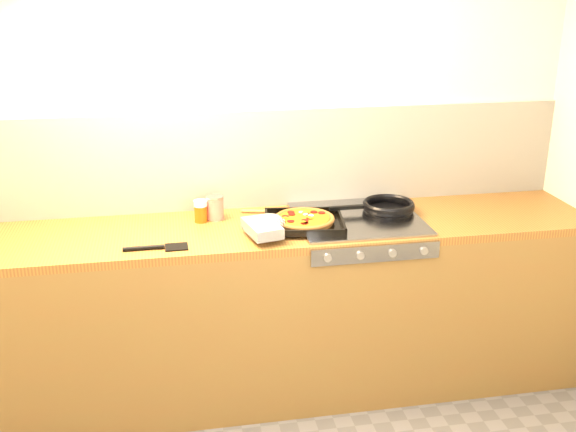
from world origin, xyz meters
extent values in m
plane|color=beige|center=(0.00, 1.40, 1.25)|extent=(3.20, 0.00, 3.20)
cube|color=white|center=(0.00, 1.39, 1.15)|extent=(3.20, 0.02, 0.50)
cube|color=brown|center=(0.00, 1.10, 0.43)|extent=(3.20, 0.60, 0.86)
cube|color=olive|center=(0.00, 1.10, 0.88)|extent=(3.20, 0.60, 0.04)
cube|color=gray|center=(0.45, 0.80, 0.85)|extent=(0.60, 0.03, 0.08)
cylinder|color=#A5A5AA|center=(0.23, 0.78, 0.85)|extent=(0.04, 0.02, 0.04)
cylinder|color=#A5A5AA|center=(0.38, 0.78, 0.85)|extent=(0.04, 0.02, 0.04)
cylinder|color=#A5A5AA|center=(0.53, 0.78, 0.85)|extent=(0.04, 0.02, 0.04)
cylinder|color=#A5A5AA|center=(0.67, 0.78, 0.85)|extent=(0.04, 0.02, 0.04)
cube|color=gray|center=(0.45, 1.10, 0.91)|extent=(0.60, 0.56, 0.02)
cube|color=black|center=(0.17, 1.05, 0.92)|extent=(0.40, 0.36, 0.01)
cube|color=black|center=(0.19, 1.20, 0.94)|extent=(0.37, 0.06, 0.02)
cube|color=black|center=(0.15, 0.89, 0.94)|extent=(0.37, 0.06, 0.02)
cube|color=black|center=(0.35, 1.02, 0.94)|extent=(0.05, 0.32, 0.02)
cube|color=black|center=(0.00, 1.07, 0.94)|extent=(0.05, 0.32, 0.02)
cylinder|color=#95612B|center=(0.17, 1.05, 0.94)|extent=(0.31, 0.31, 0.02)
torus|color=#95612B|center=(0.17, 1.05, 0.94)|extent=(0.32, 0.32, 0.02)
cylinder|color=#BA6916|center=(0.17, 1.05, 0.95)|extent=(0.27, 0.27, 0.01)
cylinder|color=maroon|center=(0.19, 1.03, 0.95)|extent=(0.04, 0.04, 0.00)
cylinder|color=maroon|center=(0.12, 1.12, 0.95)|extent=(0.04, 0.04, 0.00)
cylinder|color=maroon|center=(0.16, 0.96, 0.95)|extent=(0.04, 0.04, 0.00)
cylinder|color=maroon|center=(0.09, 1.07, 0.95)|extent=(0.04, 0.04, 0.00)
cylinder|color=maroon|center=(0.23, 1.11, 0.95)|extent=(0.04, 0.04, 0.00)
cylinder|color=maroon|center=(0.19, 1.08, 0.95)|extent=(0.04, 0.04, 0.00)
cylinder|color=maroon|center=(0.10, 1.00, 0.95)|extent=(0.04, 0.04, 0.00)
cylinder|color=maroon|center=(0.27, 1.09, 0.95)|extent=(0.04, 0.04, 0.00)
cylinder|color=maroon|center=(0.16, 0.97, 0.95)|extent=(0.04, 0.04, 0.00)
cylinder|color=maroon|center=(0.17, 1.00, 0.95)|extent=(0.04, 0.04, 0.00)
cylinder|color=maroon|center=(0.12, 1.09, 0.95)|extent=(0.04, 0.04, 0.00)
ellipsoid|color=gold|center=(0.10, 1.04, 0.95)|extent=(0.03, 0.02, 0.01)
ellipsoid|color=gold|center=(0.08, 1.05, 0.95)|extent=(0.03, 0.02, 0.01)
ellipsoid|color=gold|center=(0.17, 1.09, 0.95)|extent=(0.03, 0.02, 0.01)
ellipsoid|color=gold|center=(0.17, 1.13, 0.95)|extent=(0.03, 0.02, 0.01)
ellipsoid|color=gold|center=(0.15, 0.98, 0.95)|extent=(0.03, 0.02, 0.01)
ellipsoid|color=gold|center=(0.20, 1.02, 0.95)|extent=(0.03, 0.02, 0.01)
ellipsoid|color=gold|center=(0.19, 1.04, 0.95)|extent=(0.03, 0.02, 0.01)
ellipsoid|color=gold|center=(0.10, 1.03, 0.95)|extent=(0.03, 0.02, 0.01)
ellipsoid|color=gold|center=(0.19, 1.11, 0.95)|extent=(0.03, 0.02, 0.01)
ellipsoid|color=silver|center=(0.17, 1.12, 0.95)|extent=(0.03, 0.03, 0.01)
ellipsoid|color=silver|center=(0.19, 1.08, 0.95)|extent=(0.03, 0.03, 0.01)
ellipsoid|color=silver|center=(0.21, 1.06, 0.95)|extent=(0.03, 0.03, 0.01)
cube|color=black|center=(-0.05, 0.94, 0.95)|extent=(0.17, 0.24, 0.05)
ellipsoid|color=black|center=(0.00, 1.03, 0.95)|extent=(0.14, 0.14, 0.05)
cylinder|color=black|center=(0.03, 0.96, 0.95)|extent=(0.09, 0.10, 0.05)
cylinder|color=black|center=(0.62, 1.15, 0.92)|extent=(0.24, 0.24, 0.01)
torus|color=black|center=(0.62, 1.15, 0.94)|extent=(0.26, 0.26, 0.03)
cube|color=black|center=(0.41, 1.15, 0.95)|extent=(0.19, 0.02, 0.02)
cylinder|color=#A3120D|center=(-0.23, 1.23, 0.96)|extent=(0.10, 0.10, 0.11)
cylinder|color=#B2B2B7|center=(-0.23, 1.23, 1.02)|extent=(0.11, 0.11, 0.01)
cylinder|color=#B2B2B7|center=(-0.23, 1.23, 0.90)|extent=(0.11, 0.11, 0.01)
cylinder|color=#E14A0D|center=(-0.31, 1.21, 0.94)|extent=(0.07, 0.07, 0.08)
cylinder|color=silver|center=(-0.31, 1.21, 0.99)|extent=(0.07, 0.07, 0.03)
cylinder|color=#A17944|center=(0.03, 1.27, 0.91)|extent=(0.26, 0.08, 0.02)
ellipsoid|color=#A17944|center=(0.16, 1.24, 0.91)|extent=(0.07, 0.06, 0.02)
cube|color=black|center=(-0.43, 0.90, 0.90)|extent=(0.10, 0.09, 0.01)
cylinder|color=black|center=(-0.57, 0.90, 0.91)|extent=(0.18, 0.02, 0.02)
camera|label=1|loc=(-0.44, -1.88, 2.04)|focal=42.00mm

